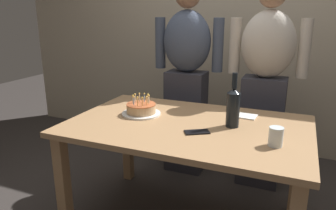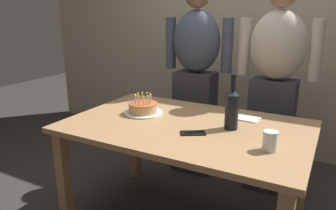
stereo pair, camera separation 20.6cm
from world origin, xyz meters
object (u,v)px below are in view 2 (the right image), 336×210
(water_glass_near, at_px, (270,141))
(person_woman_cardigan, at_px, (274,86))
(napkin_stack, at_px, (247,118))
(birthday_cake, at_px, (143,109))
(wine_bottle, at_px, (232,108))
(cell_phone, at_px, (193,133))
(person_man_bearded, at_px, (196,77))

(water_glass_near, height_order, person_woman_cardigan, person_woman_cardigan)
(napkin_stack, bearing_deg, birthday_cake, -160.98)
(wine_bottle, relative_size, cell_phone, 2.33)
(birthday_cake, height_order, cell_phone, birthday_cake)
(birthday_cake, relative_size, wine_bottle, 0.80)
(wine_bottle, distance_m, cell_phone, 0.28)
(person_man_bearded, bearing_deg, birthday_cake, 84.27)
(birthday_cake, height_order, napkin_stack, birthday_cake)
(birthday_cake, xyz_separation_m, person_woman_cardigan, (0.73, 0.73, 0.10))
(cell_phone, height_order, napkin_stack, same)
(cell_phone, bearing_deg, wine_bottle, 16.03)
(cell_phone, distance_m, person_man_bearded, 1.00)
(person_man_bearded, distance_m, person_woman_cardigan, 0.66)
(cell_phone, distance_m, person_woman_cardigan, 0.96)
(water_glass_near, bearing_deg, person_man_bearded, 131.41)
(birthday_cake, height_order, person_man_bearded, person_man_bearded)
(napkin_stack, bearing_deg, wine_bottle, -99.41)
(wine_bottle, height_order, person_man_bearded, person_man_bearded)
(wine_bottle, bearing_deg, napkin_stack, 80.59)
(birthday_cake, bearing_deg, cell_phone, -21.82)
(water_glass_near, distance_m, person_man_bearded, 1.25)
(wine_bottle, xyz_separation_m, napkin_stack, (0.04, 0.23, -0.13))
(water_glass_near, height_order, wine_bottle, wine_bottle)
(water_glass_near, relative_size, person_man_bearded, 0.06)
(cell_phone, bearing_deg, birthday_cake, 126.38)
(wine_bottle, bearing_deg, water_glass_near, -37.77)
(birthday_cake, bearing_deg, water_glass_near, -13.11)
(wine_bottle, xyz_separation_m, person_man_bearded, (-0.55, 0.73, 0.00))
(water_glass_near, relative_size, napkin_stack, 0.66)
(birthday_cake, distance_m, water_glass_near, 0.92)
(water_glass_near, xyz_separation_m, napkin_stack, (-0.23, 0.44, -0.05))
(wine_bottle, relative_size, napkin_stack, 2.12)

